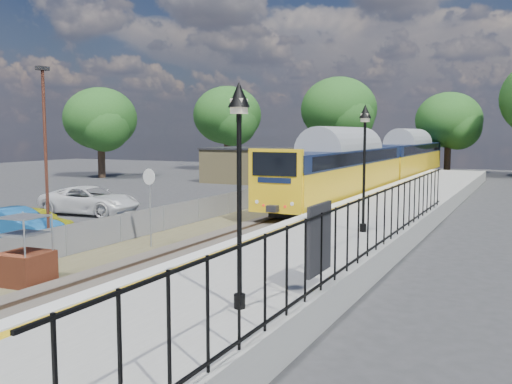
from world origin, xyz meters
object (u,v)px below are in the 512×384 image
Objects in this scene: car_blue at (15,225)px; car_white at (90,200)px; train at (382,160)px; speed_sign at (150,193)px; victorian_lamp_north at (365,138)px; car_yellow at (37,221)px; victorian_lamp_south at (239,143)px; brick_plinth at (25,252)px; carpark_lamp at (45,146)px.

car_blue is 8.01m from car_white.
speed_sign is at bearing -95.36° from train.
speed_sign is at bearing -77.98° from car_blue.
victorian_lamp_north is 17.18m from car_white.
car_blue is 1.11× the size of car_yellow.
train is at bearing 99.09° from victorian_lamp_south.
victorian_lamp_north is 1.08× the size of car_blue.
speed_sign is (-8.00, 7.71, -2.14)m from victorian_lamp_south.
train reaches higher than car_white.
victorian_lamp_north is 11.89m from brick_plinth.
speed_sign is at bearing -163.67° from victorian_lamp_north.
victorian_lamp_north is 8.41m from speed_sign.
car_blue is at bearing -164.76° from car_white.
car_yellow is (-6.46, 0.35, -1.60)m from speed_sign.
brick_plinth is at bearing -50.64° from carpark_lamp.
car_blue is at bearing -164.75° from victorian_lamp_north.
brick_plinth is 14.88m from car_white.
victorian_lamp_south is 0.11× the size of train.
carpark_lamp is at bearing -160.09° from victorian_lamp_north.
carpark_lamp is (-11.50, 5.91, -0.32)m from victorian_lamp_south.
car_yellow is at bearing 19.06° from car_blue.
victorian_lamp_south is 34.85m from train.
speed_sign is at bearing 27.31° from carpark_lamp.
train is at bearing 102.27° from victorian_lamp_north.
speed_sign is (-7.80, -2.29, -2.14)m from victorian_lamp_north.
car_blue is at bearing -106.46° from train.
brick_plinth is (-2.50, -32.71, -1.33)m from train.
carpark_lamp is at bearing -101.90° from train.
victorian_lamp_south is 12.93m from carpark_lamp.
train reaches higher than car_yellow.
carpark_lamp is at bearing -152.36° from car_white.
train is 27.84m from car_yellow.
train is 32.84m from brick_plinth.
victorian_lamp_north is at bearing 91.15° from victorian_lamp_south.
victorian_lamp_north is 25.01m from train.
car_yellow is at bearing -172.44° from speed_sign.
car_blue is at bearing -155.57° from speed_sign.
victorian_lamp_north reaches higher than car_white.
car_blue is (-8.29, -28.07, -1.64)m from train.
carpark_lamp reaches higher than car_blue.
carpark_lamp is at bearing -142.03° from speed_sign.
train is 5.85× the size of carpark_lamp.
victorian_lamp_south is at bearing -134.92° from car_white.
car_white is (-16.38, 3.80, -3.53)m from victorian_lamp_north.
victorian_lamp_south is at bearing -119.54° from car_yellow.
car_white is (-16.58, 13.80, -3.53)m from victorian_lamp_south.
brick_plinth is 0.38× the size of car_white.
victorian_lamp_south is 0.83× the size of car_white.
victorian_lamp_south is 1.08× the size of car_blue.
car_yellow is at bearing 144.01° from carpark_lamp.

